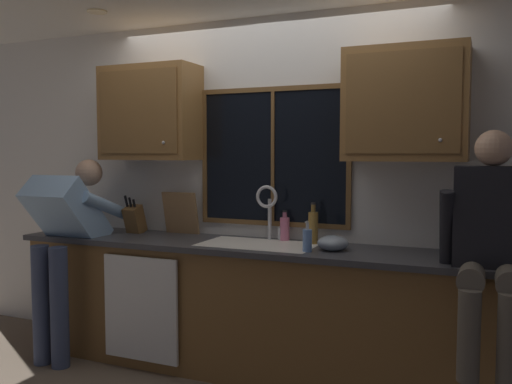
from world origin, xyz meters
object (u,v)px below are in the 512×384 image
person_standing (66,235)px  person_sitting_on_counter (491,236)px  mixing_bowl (333,243)px  soap_dispenser (307,240)px  cutting_board (181,213)px  bottle_green_glass (285,228)px  bottle_tall_clear (313,227)px  knife_block (135,219)px

person_standing → person_sitting_on_counter: bearing=0.3°
mixing_bowl → soap_dispenser: 0.18m
person_sitting_on_counter → soap_dispenser: 1.09m
person_standing → cutting_board: (0.70, 0.50, 0.14)m
person_standing → bottle_green_glass: 1.65m
mixing_bowl → cutting_board: bearing=169.7°
cutting_board → mixing_bowl: size_ratio=1.64×
person_standing → soap_dispenser: (1.85, 0.15, 0.06)m
bottle_tall_clear → bottle_green_glass: bearing=166.2°
person_standing → bottle_tall_clear: (1.79, 0.46, 0.10)m
cutting_board → mixing_bowl: cutting_board is taller
soap_dispenser → person_sitting_on_counter: bearing=-7.1°
mixing_bowl → person_sitting_on_counter: bearing=-14.9°
cutting_board → mixing_bowl: bearing=-10.3°
bottle_tall_clear → cutting_board: bearing=177.8°
soap_dispenser → bottle_green_glass: bottle_green_glass is taller
person_sitting_on_counter → cutting_board: person_sitting_on_counter is taller
knife_block → soap_dispenser: (1.51, -0.24, -0.03)m
cutting_board → soap_dispenser: bearing=-17.0°
bottle_green_glass → person_sitting_on_counter: bearing=-20.1°
soap_dispenser → bottle_green_glass: (-0.29, 0.37, 0.01)m
cutting_board → person_standing: bearing=-144.3°
bottle_green_glass → bottle_tall_clear: (0.23, -0.06, 0.03)m
cutting_board → soap_dispenser: size_ratio=1.66×
bottle_green_glass → bottle_tall_clear: size_ratio=0.76×
knife_block → soap_dispenser: 1.53m
cutting_board → bottle_green_glass: 0.87m
mixing_bowl → bottle_tall_clear: size_ratio=0.71×
person_sitting_on_counter → mixing_bowl: 0.99m
person_sitting_on_counter → soap_dispenser: size_ratio=6.27×
person_sitting_on_counter → knife_block: bearing=171.7°
cutting_board → bottle_tall_clear: 1.10m
person_sitting_on_counter → bottle_tall_clear: person_sitting_on_counter is taller
knife_block → bottle_tall_clear: size_ratio=1.12×
mixing_bowl → soap_dispenser: bearing=-139.6°
person_sitting_on_counter → knife_block: size_ratio=3.92×
bottle_tall_clear → mixing_bowl: bearing=-44.6°
soap_dispenser → bottle_green_glass: size_ratio=0.92×
knife_block → bottle_green_glass: knife_block is taller
bottle_green_glass → cutting_board: bearing=-179.1°
bottle_tall_clear → knife_block: bearing=-177.4°
person_sitting_on_counter → soap_dispenser: bearing=172.9°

